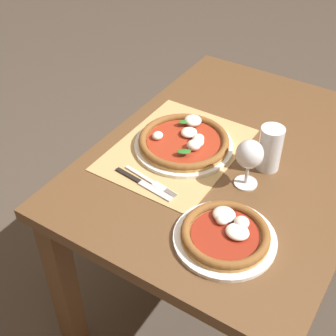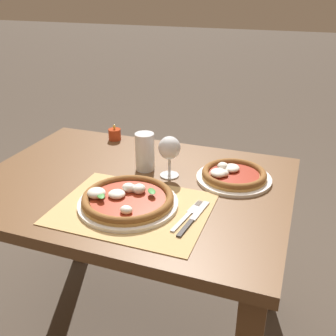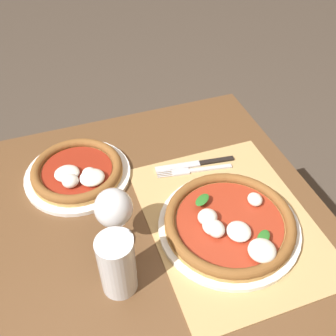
{
  "view_description": "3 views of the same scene",
  "coord_description": "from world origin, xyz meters",
  "px_view_note": "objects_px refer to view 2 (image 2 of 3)",
  "views": [
    {
      "loc": [
        1.11,
        0.45,
        1.67
      ],
      "look_at": [
        0.21,
        -0.12,
        0.78
      ],
      "focal_mm": 50.0,
      "sensor_mm": 36.0,
      "label": 1
    },
    {
      "loc": [
        0.55,
        -1.13,
        1.39
      ],
      "look_at": [
        0.13,
        0.02,
        0.8
      ],
      "focal_mm": 42.0,
      "sensor_mm": 36.0,
      "label": 2
    },
    {
      "loc": [
        -0.41,
        0.16,
        1.46
      ],
      "look_at": [
        0.21,
        -0.06,
        0.83
      ],
      "focal_mm": 42.0,
      "sensor_mm": 36.0,
      "label": 3
    }
  ],
  "objects_px": {
    "pizza_near": "(127,199)",
    "fork": "(188,215)",
    "pint_glass": "(145,152)",
    "votive_candle": "(115,135)",
    "pizza_far": "(233,175)",
    "wine_glass": "(169,150)",
    "knife": "(194,218)"
  },
  "relations": [
    {
      "from": "pizza_near",
      "to": "wine_glass",
      "type": "bearing_deg",
      "value": 77.39
    },
    {
      "from": "fork",
      "to": "votive_candle",
      "type": "bearing_deg",
      "value": 135.03
    },
    {
      "from": "wine_glass",
      "to": "knife",
      "type": "height_order",
      "value": "wine_glass"
    },
    {
      "from": "knife",
      "to": "votive_candle",
      "type": "height_order",
      "value": "votive_candle"
    },
    {
      "from": "votive_candle",
      "to": "fork",
      "type": "bearing_deg",
      "value": -44.97
    },
    {
      "from": "pizza_near",
      "to": "pint_glass",
      "type": "height_order",
      "value": "pint_glass"
    },
    {
      "from": "wine_glass",
      "to": "knife",
      "type": "bearing_deg",
      "value": -56.29
    },
    {
      "from": "pizza_far",
      "to": "pint_glass",
      "type": "bearing_deg",
      "value": -175.58
    },
    {
      "from": "fork",
      "to": "votive_candle",
      "type": "xyz_separation_m",
      "value": [
        -0.5,
        0.5,
        0.02
      ]
    },
    {
      "from": "pint_glass",
      "to": "votive_candle",
      "type": "bearing_deg",
      "value": 136.33
    },
    {
      "from": "pint_glass",
      "to": "pizza_far",
      "type": "bearing_deg",
      "value": 4.42
    },
    {
      "from": "pizza_near",
      "to": "wine_glass",
      "type": "distance_m",
      "value": 0.26
    },
    {
      "from": "pizza_far",
      "to": "votive_candle",
      "type": "height_order",
      "value": "votive_candle"
    },
    {
      "from": "pint_glass",
      "to": "votive_candle",
      "type": "xyz_separation_m",
      "value": [
        -0.25,
        0.24,
        -0.05
      ]
    },
    {
      "from": "pizza_near",
      "to": "fork",
      "type": "relative_size",
      "value": 1.61
    },
    {
      "from": "pint_glass",
      "to": "votive_candle",
      "type": "distance_m",
      "value": 0.35
    },
    {
      "from": "pizza_far",
      "to": "fork",
      "type": "relative_size",
      "value": 1.36
    },
    {
      "from": "fork",
      "to": "pint_glass",
      "type": "bearing_deg",
      "value": 133.81
    },
    {
      "from": "pizza_near",
      "to": "pint_glass",
      "type": "relative_size",
      "value": 2.22
    },
    {
      "from": "pizza_far",
      "to": "votive_candle",
      "type": "relative_size",
      "value": 3.77
    },
    {
      "from": "fork",
      "to": "knife",
      "type": "relative_size",
      "value": 0.93
    },
    {
      "from": "wine_glass",
      "to": "fork",
      "type": "bearing_deg",
      "value": -58.68
    },
    {
      "from": "pizza_near",
      "to": "fork",
      "type": "distance_m",
      "value": 0.2
    },
    {
      "from": "fork",
      "to": "votive_candle",
      "type": "relative_size",
      "value": 2.78
    },
    {
      "from": "pizza_far",
      "to": "pint_glass",
      "type": "distance_m",
      "value": 0.34
    },
    {
      "from": "wine_glass",
      "to": "pint_glass",
      "type": "height_order",
      "value": "wine_glass"
    },
    {
      "from": "pizza_near",
      "to": "pizza_far",
      "type": "distance_m",
      "value": 0.41
    },
    {
      "from": "pizza_near",
      "to": "pint_glass",
      "type": "bearing_deg",
      "value": 100.86
    },
    {
      "from": "pizza_far",
      "to": "wine_glass",
      "type": "height_order",
      "value": "wine_glass"
    },
    {
      "from": "wine_glass",
      "to": "knife",
      "type": "relative_size",
      "value": 0.72
    },
    {
      "from": "fork",
      "to": "pizza_near",
      "type": "bearing_deg",
      "value": -178.94
    },
    {
      "from": "pint_glass",
      "to": "wine_glass",
      "type": "bearing_deg",
      "value": -11.91
    }
  ]
}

